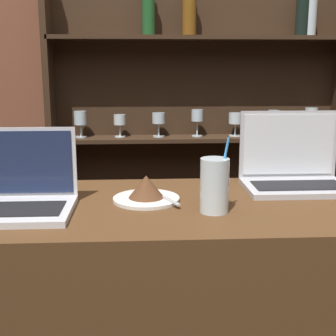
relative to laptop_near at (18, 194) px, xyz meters
name	(u,v)px	position (x,y,z in m)	size (l,w,h in m)	color
back_wall	(179,86)	(0.55, 1.19, 0.24)	(7.00, 0.06, 2.70)	brown
back_shelf	(197,146)	(0.64, 1.11, -0.07)	(1.49, 0.18, 1.98)	#332114
laptop_near	(18,194)	(0.00, 0.00, 0.00)	(0.31, 0.24, 0.22)	silver
laptop_far	(294,171)	(0.85, 0.20, 0.01)	(0.34, 0.22, 0.25)	#ADADB2
cake_plate	(146,191)	(0.36, 0.07, -0.02)	(0.20, 0.20, 0.08)	silver
water_glass	(216,185)	(0.55, -0.05, 0.03)	(0.08, 0.08, 0.21)	silver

